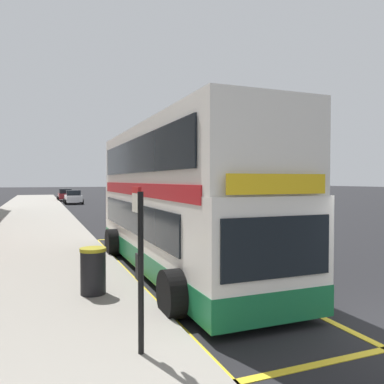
{
  "coord_description": "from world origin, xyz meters",
  "views": [
    {
      "loc": [
        -6.35,
        -4.89,
        2.78
      ],
      "look_at": [
        -1.59,
        7.06,
        2.39
      ],
      "focal_mm": 35.87,
      "sensor_mm": 36.0,
      "label": 1
    }
  ],
  "objects_px": {
    "parked_car_maroon_distant": "(65,195)",
    "litter_bin": "(93,271)",
    "bus_stop_sign": "(139,254)",
    "parked_car_white_ahead": "(73,197)",
    "double_decker_bus": "(176,204)"
  },
  "relations": [
    {
      "from": "bus_stop_sign",
      "to": "litter_bin",
      "type": "bearing_deg",
      "value": 94.78
    },
    {
      "from": "double_decker_bus",
      "to": "litter_bin",
      "type": "distance_m",
      "value": 3.69
    },
    {
      "from": "bus_stop_sign",
      "to": "parked_car_maroon_distant",
      "type": "relative_size",
      "value": 0.61
    },
    {
      "from": "parked_car_maroon_distant",
      "to": "parked_car_white_ahead",
      "type": "bearing_deg",
      "value": 95.59
    },
    {
      "from": "double_decker_bus",
      "to": "parked_car_maroon_distant",
      "type": "xyz_separation_m",
      "value": [
        -0.65,
        43.74,
        -1.27
      ]
    },
    {
      "from": "bus_stop_sign",
      "to": "parked_car_maroon_distant",
      "type": "xyz_separation_m",
      "value": [
        1.83,
        49.1,
        -0.86
      ]
    },
    {
      "from": "litter_bin",
      "to": "bus_stop_sign",
      "type": "bearing_deg",
      "value": -85.22
    },
    {
      "from": "parked_car_white_ahead",
      "to": "litter_bin",
      "type": "distance_m",
      "value": 38.18
    },
    {
      "from": "parked_car_maroon_distant",
      "to": "parked_car_white_ahead",
      "type": "relative_size",
      "value": 1.0
    },
    {
      "from": "double_decker_bus",
      "to": "litter_bin",
      "type": "xyz_separation_m",
      "value": [
        -2.76,
        -2.02,
        -1.38
      ]
    },
    {
      "from": "double_decker_bus",
      "to": "bus_stop_sign",
      "type": "distance_m",
      "value": 5.92
    },
    {
      "from": "parked_car_maroon_distant",
      "to": "litter_bin",
      "type": "height_order",
      "value": "parked_car_maroon_distant"
    },
    {
      "from": "litter_bin",
      "to": "parked_car_white_ahead",
      "type": "bearing_deg",
      "value": 86.16
    },
    {
      "from": "bus_stop_sign",
      "to": "litter_bin",
      "type": "height_order",
      "value": "bus_stop_sign"
    },
    {
      "from": "parked_car_maroon_distant",
      "to": "litter_bin",
      "type": "xyz_separation_m",
      "value": [
        -2.11,
        -45.77,
        -0.12
      ]
    }
  ]
}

